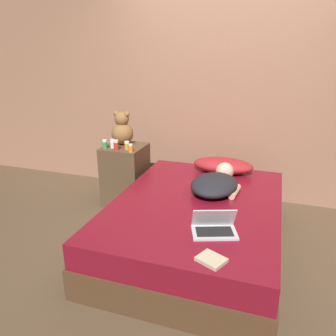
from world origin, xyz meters
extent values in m
plane|color=brown|center=(0.00, 0.00, 0.00)|extent=(12.00, 12.00, 0.00)
cube|color=#996B51|center=(0.00, 1.26, 1.30)|extent=(8.00, 0.06, 2.60)
cube|color=#4C331E|center=(0.00, 0.00, 0.12)|extent=(1.43, 1.95, 0.25)
cube|color=maroon|center=(0.00, 0.00, 0.35)|extent=(1.40, 1.91, 0.21)
cube|color=brown|center=(-0.99, 0.64, 0.34)|extent=(0.44, 0.45, 0.68)
ellipsoid|color=maroon|center=(0.09, 0.78, 0.53)|extent=(0.64, 0.33, 0.16)
ellipsoid|color=black|center=(0.11, 0.22, 0.53)|extent=(0.47, 0.59, 0.15)
sphere|color=#DBAD8E|center=(0.14, 0.57, 0.54)|extent=(0.18, 0.18, 0.18)
cylinder|color=#DBAD8E|center=(0.29, 0.23, 0.48)|extent=(0.09, 0.25, 0.06)
cube|color=silver|center=(0.25, -0.49, 0.46)|extent=(0.36, 0.29, 0.02)
cube|color=black|center=(0.25, -0.49, 0.47)|extent=(0.29, 0.22, 0.00)
cube|color=silver|center=(0.23, -0.45, 0.55)|extent=(0.33, 0.20, 0.17)
cube|color=black|center=(0.23, -0.45, 0.55)|extent=(0.29, 0.17, 0.15)
sphere|color=brown|center=(-1.04, 0.71, 0.81)|extent=(0.25, 0.25, 0.25)
sphere|color=brown|center=(-1.04, 0.71, 0.97)|extent=(0.16, 0.16, 0.16)
sphere|color=brown|center=(-1.11, 0.71, 1.03)|extent=(0.06, 0.06, 0.06)
sphere|color=brown|center=(-0.98, 0.71, 1.03)|extent=(0.06, 0.06, 0.06)
cylinder|color=orange|center=(-0.82, 0.45, 0.72)|extent=(0.04, 0.04, 0.07)
cylinder|color=white|center=(-0.82, 0.45, 0.76)|extent=(0.04, 0.04, 0.02)
cylinder|color=#B72D2D|center=(-1.01, 0.48, 0.73)|extent=(0.05, 0.05, 0.08)
cylinder|color=white|center=(-1.01, 0.48, 0.78)|extent=(0.05, 0.05, 0.02)
cylinder|color=gold|center=(-0.91, 0.53, 0.72)|extent=(0.06, 0.06, 0.07)
cylinder|color=white|center=(-0.91, 0.53, 0.76)|extent=(0.05, 0.05, 0.02)
cylinder|color=#3D8E4C|center=(-1.15, 0.49, 0.72)|extent=(0.05, 0.05, 0.08)
cylinder|color=white|center=(-1.15, 0.49, 0.77)|extent=(0.05, 0.05, 0.02)
cylinder|color=white|center=(-1.08, 0.54, 0.72)|extent=(0.05, 0.05, 0.08)
cylinder|color=white|center=(-1.08, 0.54, 0.77)|extent=(0.05, 0.05, 0.02)
cube|color=#C6B793|center=(0.29, -0.82, 0.47)|extent=(0.21, 0.19, 0.02)
camera|label=1|loc=(0.58, -2.53, 1.68)|focal=35.00mm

